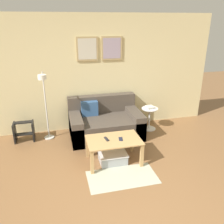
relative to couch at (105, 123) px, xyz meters
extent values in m
cube|color=beige|center=(-0.15, 0.52, 0.99)|extent=(5.60, 0.06, 2.55)
cube|color=tan|center=(-0.26, 0.47, 1.55)|extent=(0.46, 0.02, 0.50)
cube|color=beige|center=(-0.26, 0.46, 1.55)|extent=(0.39, 0.01, 0.43)
cube|color=tan|center=(0.27, 0.47, 1.55)|extent=(0.46, 0.02, 0.50)
cube|color=#A393A8|center=(0.27, 0.46, 1.55)|extent=(0.39, 0.01, 0.43)
cube|color=#B2B79E|center=(-0.06, -1.58, -0.28)|extent=(1.13, 0.60, 0.01)
cube|color=#4C4238|center=(0.00, -0.05, -0.07)|extent=(1.53, 0.99, 0.43)
cube|color=#4C4238|center=(0.00, 0.35, 0.34)|extent=(1.53, 0.20, 0.39)
cube|color=#4C4238|center=(-0.64, -0.05, -0.01)|extent=(0.24, 0.99, 0.55)
cube|color=#4C4238|center=(0.65, -0.05, -0.01)|extent=(0.24, 0.99, 0.55)
cube|color=#335684|center=(-0.30, 0.18, 0.30)|extent=(0.36, 0.14, 0.32)
cube|color=tan|center=(-0.08, -1.09, 0.16)|extent=(0.95, 0.60, 0.02)
cube|color=tan|center=(-0.51, -1.36, -0.07)|extent=(0.06, 0.06, 0.43)
cube|color=tan|center=(0.36, -1.36, -0.07)|extent=(0.06, 0.06, 0.43)
cube|color=tan|center=(-0.51, -0.83, -0.07)|extent=(0.06, 0.06, 0.43)
cube|color=tan|center=(0.36, -0.83, -0.07)|extent=(0.06, 0.06, 0.43)
cube|color=#9EA3A8|center=(-0.10, -1.10, -0.20)|extent=(0.47, 0.37, 0.17)
cube|color=silver|center=(-0.10, -1.10, -0.10)|extent=(0.49, 0.39, 0.02)
cylinder|color=silver|center=(-1.22, 0.15, -0.27)|extent=(0.21, 0.21, 0.02)
cylinder|color=silver|center=(-1.22, 0.15, 0.45)|extent=(0.03, 0.03, 1.43)
cylinder|color=silver|center=(-1.22, -0.01, 1.17)|extent=(0.02, 0.32, 0.02)
cylinder|color=white|center=(-1.22, -0.17, 1.14)|extent=(0.16, 0.16, 0.09)
cylinder|color=white|center=(1.07, 0.04, -0.27)|extent=(0.32, 0.32, 0.01)
cylinder|color=white|center=(1.07, 0.04, -0.02)|extent=(0.04, 0.04, 0.49)
cylinder|color=white|center=(1.07, 0.04, 0.23)|extent=(0.38, 0.38, 0.02)
cube|color=silver|center=(1.06, 0.04, 0.25)|extent=(0.23, 0.13, 0.03)
cube|color=silver|center=(1.06, 0.04, 0.28)|extent=(0.18, 0.18, 0.03)
cube|color=#232328|center=(-0.20, -1.07, 0.18)|extent=(0.06, 0.15, 0.02)
cube|color=#1E2338|center=(0.04, -1.11, 0.17)|extent=(0.09, 0.15, 0.01)
cube|color=black|center=(-1.90, 0.15, -0.08)|extent=(0.03, 0.28, 0.41)
cube|color=black|center=(-1.53, 0.15, -0.08)|extent=(0.03, 0.28, 0.41)
cube|color=black|center=(-1.71, 0.10, -0.11)|extent=(0.35, 0.13, 0.02)
cube|color=black|center=(-1.71, 0.20, 0.12)|extent=(0.35, 0.13, 0.02)
camera|label=1|loc=(-1.00, -4.67, 2.13)|focal=38.00mm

